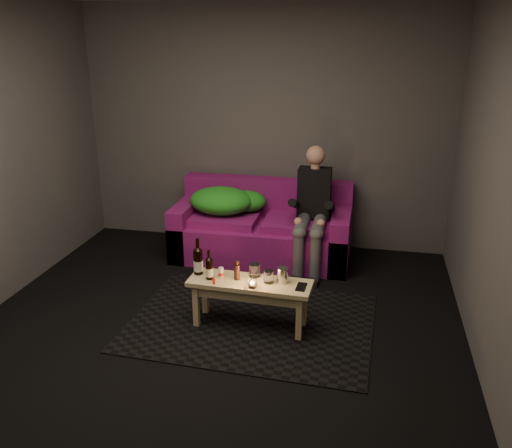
{
  "coord_description": "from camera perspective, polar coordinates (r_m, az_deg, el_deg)",
  "views": [
    {
      "loc": [
        1.13,
        -3.49,
        2.33
      ],
      "look_at": [
        0.13,
        1.21,
        0.58
      ],
      "focal_mm": 38.0,
      "sensor_mm": 36.0,
      "label": 1
    }
  ],
  "objects": [
    {
      "name": "sofa",
      "position": [
        5.78,
        0.71,
        -0.7
      ],
      "size": [
        1.84,
        0.83,
        0.79
      ],
      "color": "#6E0E59",
      "rests_on": "floor"
    },
    {
      "name": "floor",
      "position": [
        4.35,
        -5.13,
        -12.5
      ],
      "size": [
        4.5,
        4.5,
        0.0
      ],
      "primitive_type": "plane",
      "color": "black",
      "rests_on": "ground"
    },
    {
      "name": "beer_bottle_b",
      "position": [
        4.4,
        -4.94,
        -4.67
      ],
      "size": [
        0.06,
        0.06,
        0.25
      ],
      "color": "black",
      "rests_on": "coffee_table"
    },
    {
      "name": "steel_cup",
      "position": [
        4.34,
        2.82,
        -5.4
      ],
      "size": [
        0.12,
        0.12,
        0.13
      ],
      "primitive_type": "cylinder",
      "rotation": [
        0.0,
        0.0,
        -0.33
      ],
      "color": "#B4B6BB",
      "rests_on": "coffee_table"
    },
    {
      "name": "tumbler_front",
      "position": [
        4.33,
        1.36,
        -5.57
      ],
      "size": [
        0.09,
        0.09,
        0.1
      ],
      "primitive_type": "cylinder",
      "rotation": [
        0.0,
        0.0,
        0.16
      ],
      "color": "white",
      "rests_on": "coffee_table"
    },
    {
      "name": "smartphone",
      "position": [
        4.29,
        4.79,
        -6.61
      ],
      "size": [
        0.08,
        0.15,
        0.01
      ],
      "primitive_type": "cube",
      "rotation": [
        0.0,
        0.0,
        -0.05
      ],
      "color": "black",
      "rests_on": "coffee_table"
    },
    {
      "name": "green_blanket",
      "position": [
        5.76,
        -3.2,
        2.44
      ],
      "size": [
        0.81,
        0.55,
        0.28
      ],
      "color": "#287C16",
      "rests_on": "sofa"
    },
    {
      "name": "person",
      "position": [
        5.45,
        5.95,
        1.79
      ],
      "size": [
        0.33,
        0.76,
        1.23
      ],
      "color": "black",
      "rests_on": "sofa"
    },
    {
      "name": "rug",
      "position": [
        4.61,
        -0.49,
        -10.28
      ],
      "size": [
        2.05,
        1.53,
        0.01
      ],
      "primitive_type": "cube",
      "rotation": [
        0.0,
        0.0,
        -0.04
      ],
      "color": "black",
      "rests_on": "floor"
    },
    {
      "name": "beer_bottle_a",
      "position": [
        4.48,
        -6.11,
        -3.88
      ],
      "size": [
        0.08,
        0.08,
        0.31
      ],
      "color": "black",
      "rests_on": "coffee_table"
    },
    {
      "name": "room",
      "position": [
        4.18,
        -3.95,
        10.48
      ],
      "size": [
        4.5,
        4.5,
        4.5
      ],
      "color": "silver",
      "rests_on": "ground"
    },
    {
      "name": "tealight",
      "position": [
        4.27,
        -0.39,
        -6.38
      ],
      "size": [
        0.07,
        0.07,
        0.05
      ],
      "color": "white",
      "rests_on": "coffee_table"
    },
    {
      "name": "tumbler_back",
      "position": [
        4.44,
        -0.16,
        -4.9
      ],
      "size": [
        0.1,
        0.1,
        0.11
      ],
      "primitive_type": "cylinder",
      "rotation": [
        0.0,
        0.0,
        0.13
      ],
      "color": "white",
      "rests_on": "coffee_table"
    },
    {
      "name": "pepper_mill",
      "position": [
        4.38,
        -2.02,
        -5.08
      ],
      "size": [
        0.06,
        0.06,
        0.13
      ],
      "primitive_type": "cylinder",
      "rotation": [
        0.0,
        0.0,
        0.19
      ],
      "color": "black",
      "rests_on": "coffee_table"
    },
    {
      "name": "salt_shaker",
      "position": [
        4.43,
        -3.7,
        -5.12
      ],
      "size": [
        0.05,
        0.05,
        0.09
      ],
      "primitive_type": "cylinder",
      "rotation": [
        0.0,
        0.0,
        0.21
      ],
      "color": "silver",
      "rests_on": "coffee_table"
    },
    {
      "name": "red_lighter",
      "position": [
        4.37,
        -4.47,
        -6.05
      ],
      "size": [
        0.05,
        0.08,
        0.01
      ],
      "primitive_type": "cube",
      "rotation": [
        0.0,
        0.0,
        0.32
      ],
      "color": "red",
      "rests_on": "coffee_table"
    },
    {
      "name": "coffee_table",
      "position": [
        4.41,
        -0.64,
        -6.89
      ],
      "size": [
        1.01,
        0.36,
        0.41
      ],
      "rotation": [
        0.0,
        0.0,
        -0.04
      ],
      "color": "#DBBC80",
      "rests_on": "rug"
    }
  ]
}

